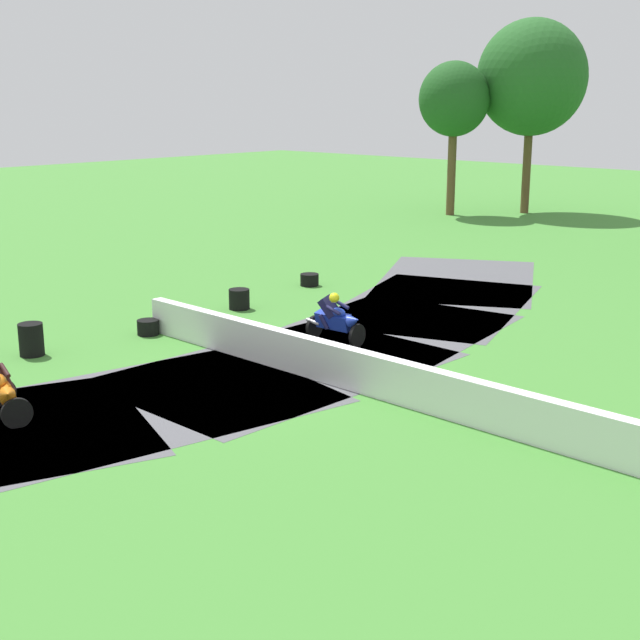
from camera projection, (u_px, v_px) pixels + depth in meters
ground_plane at (282, 368)px, 20.54m from camera, size 120.00×120.00×0.00m
track_asphalt at (244, 356)px, 21.44m from camera, size 10.31×31.85×0.01m
safety_barrier at (467, 400)px, 16.99m from camera, size 19.94×0.72×0.90m
motorcycle_lead_orange at (2, 388)px, 17.16m from camera, size 1.69×1.15×1.42m
motorcycle_chase_blue at (336, 319)px, 22.41m from camera, size 1.68×0.81×1.43m
tire_stack_mid_a at (31, 339)px, 21.43m from camera, size 0.59×0.59×0.80m
tire_stack_mid_b at (148, 327)px, 23.35m from camera, size 0.57×0.57×0.40m
tire_stack_far at (239, 299)px, 26.13m from camera, size 0.62×0.62×0.60m
tire_stack_extra_a at (309, 280)px, 29.38m from camera, size 0.61×0.61×0.40m
tree_mid_rise at (454, 100)px, 45.50m from camera, size 3.64×3.64×7.90m
tree_behind_barrier at (532, 78)px, 45.99m from camera, size 5.71×5.71×10.07m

